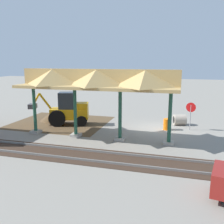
{
  "coord_description": "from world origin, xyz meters",
  "views": [
    {
      "loc": [
        -1.84,
        19.85,
        5.43
      ],
      "look_at": [
        3.22,
        1.87,
        1.6
      ],
      "focal_mm": 40.0,
      "sensor_mm": 36.0,
      "label": 1
    }
  ],
  "objects": [
    {
      "name": "rail_tracks",
      "position": [
        0.0,
        7.1,
        0.03
      ],
      "size": [
        60.0,
        2.58,
        0.15
      ],
      "color": "slate",
      "rests_on": "ground"
    },
    {
      "name": "platform_canopy",
      "position": [
        3.8,
        3.67,
        4.15
      ],
      "size": [
        11.18,
        3.2,
        4.9
      ],
      "color": "#9E998E",
      "rests_on": "ground"
    },
    {
      "name": "traffic_barrel",
      "position": [
        -0.83,
        -0.0,
        0.45
      ],
      "size": [
        0.56,
        0.56,
        0.9
      ],
      "primitive_type": "cylinder",
      "color": "orange",
      "rests_on": "ground"
    },
    {
      "name": "dirt_mound",
      "position": [
        9.59,
        -0.33,
        0.0
      ],
      "size": [
        4.53,
        4.53,
        1.69
      ],
      "primitive_type": "cone",
      "color": "brown",
      "rests_on": "ground"
    },
    {
      "name": "backhoe",
      "position": [
        7.53,
        0.61,
        1.27
      ],
      "size": [
        5.14,
        2.56,
        2.82
      ],
      "color": "orange",
      "rests_on": "ground"
    },
    {
      "name": "dirt_work_zone",
      "position": [
        8.49,
        0.12,
        0.0
      ],
      "size": [
        8.19,
        7.0,
        0.01
      ],
      "primitive_type": "cube",
      "color": "brown",
      "rests_on": "ground"
    },
    {
      "name": "ground_plane",
      "position": [
        0.0,
        0.0,
        0.0
      ],
      "size": [
        120.0,
        120.0,
        0.0
      ],
      "primitive_type": "plane",
      "color": "gray"
    },
    {
      "name": "stop_sign",
      "position": [
        -2.6,
        -0.42,
        1.6
      ],
      "size": [
        0.75,
        0.21,
        2.23
      ],
      "color": "gray",
      "rests_on": "ground"
    },
    {
      "name": "concrete_pipe",
      "position": [
        -1.78,
        -1.87,
        0.46
      ],
      "size": [
        1.23,
        1.17,
        0.92
      ],
      "color": "#9E9384",
      "rests_on": "ground"
    }
  ]
}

